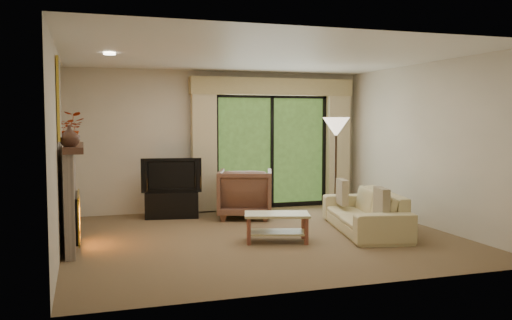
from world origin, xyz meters
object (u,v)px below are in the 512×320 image
object	(u,v)px
media_console	(172,205)
armchair	(245,193)
sofa	(364,211)
coffee_table	(277,227)

from	to	relation	value
media_console	armchair	distance (m)	1.29
media_console	sofa	bearing A→B (deg)	-28.72
sofa	coffee_table	bearing A→B (deg)	-68.16
media_console	sofa	size ratio (longest dim) A/B	0.43
sofa	armchair	bearing A→B (deg)	-127.81
armchair	coffee_table	distance (m)	1.94
media_console	sofa	distance (m)	3.33
media_console	sofa	world-z (taller)	sofa
media_console	coffee_table	bearing A→B (deg)	-55.08
coffee_table	sofa	bearing A→B (deg)	26.38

